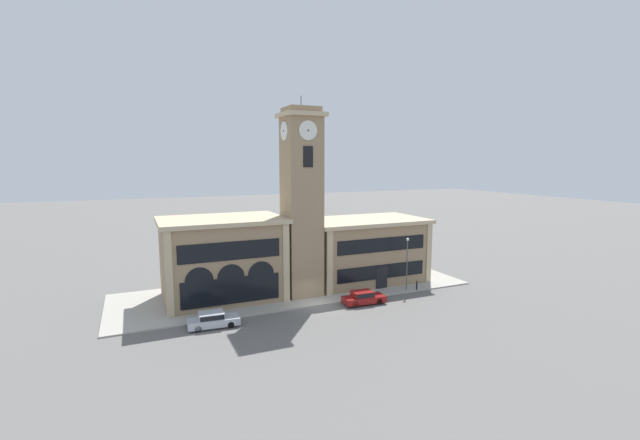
{
  "coord_description": "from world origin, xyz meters",
  "views": [
    {
      "loc": [
        -17.16,
        -39.42,
        14.99
      ],
      "look_at": [
        1.38,
        2.51,
        8.73
      ],
      "focal_mm": 24.0,
      "sensor_mm": 36.0,
      "label": 1
    }
  ],
  "objects_px": {
    "parked_car_near": "(213,319)",
    "parked_car_mid": "(363,297)",
    "bollard": "(417,285)",
    "street_lamp": "(407,256)"
  },
  "relations": [
    {
      "from": "bollard",
      "to": "street_lamp",
      "type": "bearing_deg",
      "value": 158.63
    },
    {
      "from": "street_lamp",
      "to": "parked_car_mid",
      "type": "bearing_deg",
      "value": -164.37
    },
    {
      "from": "parked_car_near",
      "to": "parked_car_mid",
      "type": "distance_m",
      "value": 15.77
    },
    {
      "from": "parked_car_mid",
      "to": "street_lamp",
      "type": "height_order",
      "value": "street_lamp"
    },
    {
      "from": "parked_car_mid",
      "to": "street_lamp",
      "type": "xyz_separation_m",
      "value": [
        6.83,
        1.91,
        3.43
      ]
    },
    {
      "from": "parked_car_mid",
      "to": "street_lamp",
      "type": "relative_size",
      "value": 0.75
    },
    {
      "from": "parked_car_near",
      "to": "street_lamp",
      "type": "relative_size",
      "value": 0.77
    },
    {
      "from": "parked_car_mid",
      "to": "bollard",
      "type": "relative_size",
      "value": 4.36
    },
    {
      "from": "parked_car_near",
      "to": "parked_car_mid",
      "type": "xyz_separation_m",
      "value": [
        15.77,
        -0.0,
        0.01
      ]
    },
    {
      "from": "parked_car_near",
      "to": "bollard",
      "type": "height_order",
      "value": "parked_car_near"
    }
  ]
}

